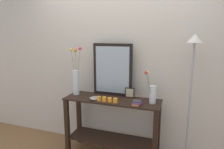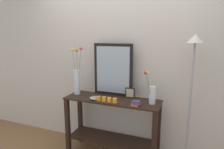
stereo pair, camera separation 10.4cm
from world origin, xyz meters
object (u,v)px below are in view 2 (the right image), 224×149
candle_tray (107,100)px  mirror_leaning (113,70)px  console_table (112,121)px  vase_right (152,93)px  decorative_bowl (95,98)px  floor_lamp (192,82)px  picture_frame_small (130,93)px  tall_vase_left (77,79)px  book_stack (136,103)px

candle_tray → mirror_leaning: bearing=97.1°
mirror_leaning → candle_tray: mirror_leaning is taller
console_table → vase_right: 0.70m
decorative_bowl → floor_lamp: floor_lamp is taller
picture_frame_small → decorative_bowl: bearing=-148.8°
tall_vase_left → floor_lamp: 1.54m
vase_right → picture_frame_small: size_ratio=3.08×
vase_right → decorative_bowl: 0.74m
picture_frame_small → decorative_bowl: (-0.41, -0.25, -0.04)m
console_table → tall_vase_left: bearing=176.6°
mirror_leaning → decorative_bowl: (-0.14, -0.29, -0.34)m
candle_tray → decorative_bowl: (-0.18, 0.04, -0.00)m
tall_vase_left → floor_lamp: (1.53, 0.05, 0.08)m
console_table → picture_frame_small: size_ratio=9.38×
tall_vase_left → mirror_leaning: bearing=16.2°
console_table → mirror_leaning: 0.71m
book_stack → picture_frame_small: bearing=120.2°
decorative_bowl → book_stack: bearing=-1.6°
book_stack → mirror_leaning: bearing=144.1°
mirror_leaning → vase_right: 0.65m
mirror_leaning → tall_vase_left: size_ratio=1.07×
mirror_leaning → vase_right: size_ratio=1.72×
picture_frame_small → vase_right: bearing=-21.8°
candle_tray → console_table: bearing=84.4°
picture_frame_small → decorative_bowl: picture_frame_small is taller
floor_lamp → console_table: bearing=-175.1°
console_table → picture_frame_small: 0.47m
decorative_bowl → floor_lamp: bearing=9.2°
mirror_leaning → tall_vase_left: mirror_leaning is taller
vase_right → mirror_leaning: bearing=164.0°
vase_right → candle_tray: (-0.54, -0.16, -0.11)m
console_table → floor_lamp: bearing=4.9°
mirror_leaning → decorative_bowl: mirror_leaning is taller
picture_frame_small → floor_lamp: floor_lamp is taller
tall_vase_left → candle_tray: size_ratio=2.14×
tall_vase_left → picture_frame_small: size_ratio=4.93×
picture_frame_small → console_table: bearing=-146.3°
console_table → floor_lamp: size_ratio=0.76×
console_table → tall_vase_left: (-0.56, 0.03, 0.55)m
floor_lamp → candle_tray: bearing=-166.8°
picture_frame_small → book_stack: bearing=-59.8°
floor_lamp → mirror_leaning: bearing=174.7°
mirror_leaning → floor_lamp: floor_lamp is taller
decorative_bowl → book_stack: book_stack is taller
mirror_leaning → candle_tray: size_ratio=2.30×
tall_vase_left → decorative_bowl: tall_vase_left is taller
decorative_bowl → candle_tray: bearing=-13.0°
console_table → book_stack: book_stack is taller
decorative_bowl → tall_vase_left: bearing=158.6°
console_table → floor_lamp: floor_lamp is taller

